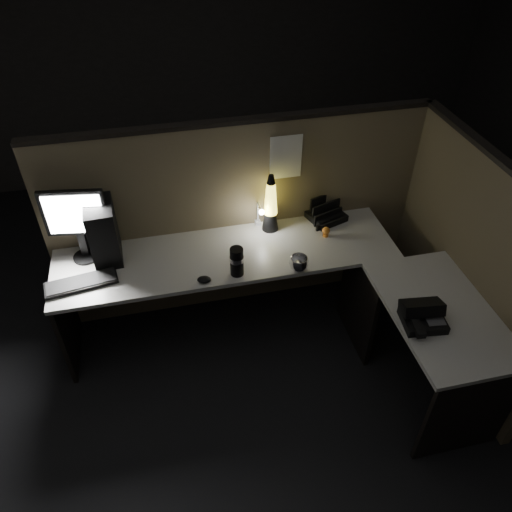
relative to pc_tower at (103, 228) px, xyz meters
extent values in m
plane|color=black|center=(0.92, -0.79, -0.93)|extent=(6.00, 6.00, 0.00)
plane|color=#282623|center=(0.92, 2.21, 0.42)|extent=(6.00, 0.00, 6.00)
cube|color=brown|center=(0.92, 0.14, -0.18)|extent=(2.66, 0.06, 1.50)
cube|color=brown|center=(2.25, -0.69, -0.18)|extent=(0.06, 1.66, 1.50)
cube|color=#A8A79F|center=(0.77, -0.19, -0.22)|extent=(2.30, 0.60, 0.03)
cube|color=#A8A79F|center=(1.92, -0.99, -0.22)|extent=(0.60, 1.00, 0.03)
cube|color=black|center=(-0.36, -0.19, -0.58)|extent=(0.03, 0.55, 0.70)
cube|color=black|center=(1.92, -1.47, -0.58)|extent=(0.55, 0.03, 0.70)
cube|color=black|center=(1.64, -0.49, -0.58)|extent=(0.03, 0.55, 0.70)
cube|color=black|center=(0.00, 0.00, 0.00)|extent=(0.19, 0.40, 0.41)
cylinder|color=black|center=(-0.15, -0.03, -0.20)|extent=(0.17, 0.17, 0.01)
cube|color=black|center=(-0.15, -0.01, -0.10)|extent=(0.05, 0.04, 0.19)
cube|color=black|center=(-0.15, -0.01, 0.15)|extent=(0.40, 0.09, 0.32)
cube|color=white|center=(-0.15, -0.03, 0.15)|extent=(0.35, 0.06, 0.28)
cube|color=black|center=(-0.17, -0.29, -0.19)|extent=(0.46, 0.21, 0.02)
ellipsoid|color=black|center=(0.59, -0.43, -0.19)|extent=(0.10, 0.08, 0.03)
cube|color=silver|center=(1.05, 0.09, -0.19)|extent=(0.04, 0.05, 0.03)
cylinder|color=silver|center=(1.05, 0.09, -0.10)|extent=(0.01, 0.01, 0.16)
cylinder|color=silver|center=(1.05, 0.03, -0.02)|extent=(0.01, 0.11, 0.01)
sphere|color=white|center=(1.05, -0.03, -0.02)|extent=(0.04, 0.04, 0.04)
cube|color=black|center=(1.56, 0.04, -0.18)|extent=(0.30, 0.28, 0.05)
cube|color=black|center=(1.56, 0.00, -0.14)|extent=(0.24, 0.09, 0.09)
cube|color=black|center=(1.56, 0.11, -0.10)|extent=(0.24, 0.09, 0.16)
cone|color=black|center=(1.13, 0.01, -0.13)|extent=(0.12, 0.12, 0.14)
cone|color=#FFE643|center=(1.13, 0.01, 0.05)|extent=(0.10, 0.10, 0.24)
sphere|color=brown|center=(1.13, 0.01, -0.02)|extent=(0.05, 0.05, 0.05)
sphere|color=brown|center=(1.13, 0.01, 0.06)|extent=(0.03, 0.03, 0.03)
cone|color=black|center=(1.13, 0.01, 0.20)|extent=(0.06, 0.06, 0.06)
cylinder|color=black|center=(0.80, -0.41, -0.10)|extent=(0.09, 0.09, 0.20)
imported|color=silver|center=(1.20, -0.45, -0.16)|extent=(0.15, 0.15, 0.10)
sphere|color=orange|center=(1.49, -0.16, -0.16)|extent=(0.06, 0.06, 0.06)
cube|color=white|center=(1.25, 0.10, 0.31)|extent=(0.22, 0.00, 0.31)
cube|color=black|center=(1.76, -1.06, -0.18)|extent=(0.26, 0.23, 0.05)
cube|color=black|center=(1.76, -1.02, -0.12)|extent=(0.25, 0.17, 0.11)
cube|color=black|center=(1.69, -1.11, -0.15)|extent=(0.07, 0.18, 0.04)
cube|color=#3F3F42|center=(1.81, -1.09, -0.15)|extent=(0.11, 0.11, 0.00)
camera|label=1|loc=(0.40, -2.75, 1.94)|focal=35.00mm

